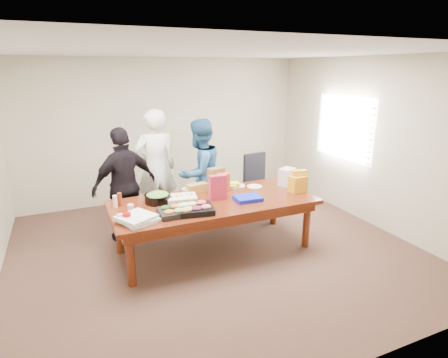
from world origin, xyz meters
name	(u,v)px	position (x,y,z in m)	size (l,w,h in m)	color
floor	(214,250)	(0.00, 0.00, -0.01)	(5.50, 5.00, 0.02)	#47301E
ceiling	(213,51)	(0.00, 0.00, 2.71)	(5.50, 5.00, 0.02)	white
wall_back	(165,130)	(0.00, 2.50, 1.35)	(5.50, 0.04, 2.70)	beige
wall_front	(342,231)	(0.00, -2.50, 1.35)	(5.50, 0.04, 2.70)	beige
wall_right	(370,142)	(2.75, 0.00, 1.35)	(0.04, 5.00, 2.70)	beige
window_panel	(344,128)	(2.72, 0.60, 1.50)	(0.03, 1.40, 1.10)	white
window_blinds	(342,128)	(2.68, 0.60, 1.50)	(0.04, 1.36, 1.00)	beige
conference_table	(214,225)	(0.00, 0.00, 0.38)	(2.80, 1.20, 0.75)	#4C1C0F
office_chair	(260,187)	(1.23, 0.90, 0.51)	(0.52, 0.52, 1.03)	black
person_center	(156,168)	(-0.51, 1.24, 0.96)	(0.70, 0.46, 1.91)	silver
person_right	(200,174)	(0.14, 0.93, 0.88)	(0.85, 0.66, 1.76)	#275985
person_left	(125,185)	(-1.07, 0.85, 0.86)	(1.01, 0.42, 1.72)	black
veggie_tray	(177,212)	(-0.61, -0.28, 0.78)	(0.45, 0.35, 0.07)	black
fruit_tray	(194,210)	(-0.40, -0.30, 0.79)	(0.48, 0.37, 0.07)	black
sheet_cake	(182,198)	(-0.41, 0.16, 0.78)	(0.40, 0.30, 0.07)	white
salad_bowl	(158,198)	(-0.73, 0.24, 0.81)	(0.35, 0.35, 0.11)	black
chip_bag_blue	(248,198)	(0.43, -0.18, 0.78)	(0.36, 0.27, 0.05)	#1120CA
chip_bag_red	(218,187)	(0.07, 0.03, 0.92)	(0.24, 0.10, 0.35)	#B7243D
chip_bag_yellow	(299,181)	(1.30, -0.14, 0.91)	(0.22, 0.09, 0.32)	gold
chip_bag_orange	(224,182)	(0.27, 0.30, 0.89)	(0.18, 0.08, 0.28)	#CF4D18
mayo_jar	(218,185)	(0.24, 0.44, 0.81)	(0.08, 0.08, 0.13)	beige
mustard_bottle	(216,187)	(0.14, 0.28, 0.84)	(0.06, 0.06, 0.18)	#D1A908
dressing_bottle	(120,200)	(-1.22, 0.30, 0.84)	(0.06, 0.06, 0.18)	maroon
ranch_bottle	(115,202)	(-1.29, 0.27, 0.83)	(0.06, 0.06, 0.17)	#F3E2CA
banana_bunch	(231,185)	(0.46, 0.43, 0.79)	(0.24, 0.14, 0.08)	#EDFB26
bread_loaf	(197,188)	(-0.08, 0.44, 0.81)	(0.31, 0.14, 0.13)	olive
kraft_bag	(216,178)	(0.23, 0.49, 0.91)	(0.24, 0.14, 0.32)	brown
red_cup	(127,218)	(-1.23, -0.30, 0.81)	(0.10, 0.10, 0.13)	#AB0605
clear_cup_a	(120,218)	(-1.30, -0.25, 0.80)	(0.08, 0.08, 0.10)	silver
clear_cup_b	(131,209)	(-1.13, 0.01, 0.80)	(0.08, 0.08, 0.11)	silver
pizza_box_lower	(139,220)	(-1.10, -0.31, 0.77)	(0.38, 0.38, 0.04)	white
pizza_box_upper	(136,217)	(-1.13, -0.32, 0.82)	(0.38, 0.38, 0.04)	white
plate_a	(255,186)	(0.80, 0.30, 0.76)	(0.23, 0.23, 0.01)	white
plate_b	(237,186)	(0.57, 0.45, 0.76)	(0.24, 0.24, 0.02)	silver
dip_bowl_a	(232,187)	(0.45, 0.37, 0.78)	(0.15, 0.15, 0.06)	beige
dip_bowl_b	(187,191)	(-0.23, 0.47, 0.78)	(0.16, 0.16, 0.06)	beige
grocery_bag_white	(287,177)	(1.30, 0.18, 0.88)	(0.25, 0.18, 0.27)	silver
grocery_bag_yellow	(298,184)	(1.27, -0.15, 0.87)	(0.24, 0.17, 0.24)	orange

